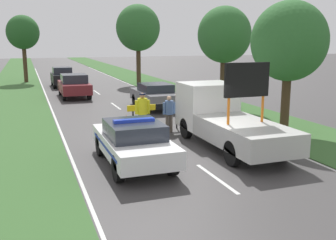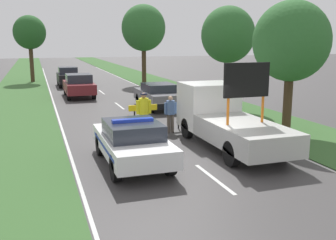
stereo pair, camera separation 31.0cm
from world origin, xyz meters
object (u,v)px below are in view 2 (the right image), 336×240
Objects in this scene: queued_car_sedan_black at (68,77)px; roadside_tree_mid_right at (144,28)px; queued_car_wagon_maroon at (79,85)px; roadside_tree_near_right at (291,42)px; roadside_tree_near_left at (30,33)px; road_barrier at (157,109)px; pedestrian_civilian at (170,111)px; roadside_tree_mid_left at (228,35)px; traffic_cone_centre_front at (128,121)px; work_truck at (224,118)px; traffic_cone_near_police at (197,115)px; queued_car_suv_grey at (158,95)px; police_officer at (144,110)px; police_car at (132,141)px.

queued_car_sedan_black is 0.56× the size of roadside_tree_mid_right.
roadside_tree_near_right is (7.25, -13.88, 3.03)m from queued_car_wagon_maroon.
roadside_tree_near_left reaches higher than queued_car_wagon_maroon.
road_barrier is 0.75m from pedestrian_civilian.
pedestrian_civilian is 5.77m from roadside_tree_near_right.
roadside_tree_near_right is (7.45, -20.72, 3.01)m from queued_car_sedan_black.
roadside_tree_mid_left is 14.14m from roadside_tree_mid_right.
traffic_cone_centre_front is 0.15× the size of queued_car_wagon_maroon.
roadside_tree_mid_left is (7.64, -7.45, 3.36)m from queued_car_wagon_maroon.
queued_car_wagon_maroon is (-3.83, 14.81, -0.23)m from work_truck.
traffic_cone_centre_front is (-2.79, 4.04, -0.75)m from work_truck.
pedestrian_civilian is 19.58m from roadside_tree_mid_right.
roadside_tree_near_left is at bearing 112.09° from roadside_tree_near_right.
traffic_cone_centre_front is 0.11× the size of roadside_tree_mid_left.
traffic_cone_near_police is 0.14× the size of queued_car_suv_grey.
police_officer is 0.46× the size of queued_car_sedan_black.
roadside_tree_near_right is 20.55m from roadside_tree_mid_right.
police_car is at bearing -101.41° from traffic_cone_centre_front.
road_barrier is at bearing -33.38° from traffic_cone_centre_front.
police_car reaches higher than traffic_cone_centre_front.
queued_car_suv_grey is at bearing 65.37° from police_car.
traffic_cone_near_police is at bearing 99.35° from queued_car_suv_grey.
queued_car_sedan_black is at bearing 118.74° from roadside_tree_mid_left.
queued_car_sedan_black reaches higher than queued_car_suv_grey.
traffic_cone_near_police is 0.98× the size of traffic_cone_centre_front.
police_car is 1.14× the size of queued_car_sedan_black.
traffic_cone_centre_front is at bearing -153.31° from roadside_tree_mid_left.
police_car is 1.06× the size of queued_car_wagon_maroon.
roadside_tree_near_right is (5.87, -1.62, 2.79)m from police_officer.
pedestrian_civilian reaches higher than traffic_cone_centre_front.
queued_car_wagon_maroon is (-2.18, 11.52, -0.12)m from road_barrier.
police_officer is 3.88m from traffic_cone_near_police.
roadside_tree_near_right is at bearing -170.63° from police_officer.
roadside_tree_near_left is (-7.72, 21.89, 4.27)m from traffic_cone_near_police.
police_car is at bearing -83.61° from roadside_tree_near_left.
police_officer reaches higher than police_car.
traffic_cone_near_police is (4.63, 5.73, -0.46)m from police_car.
queued_car_sedan_black is 7.86m from roadside_tree_mid_right.
roadside_tree_mid_left reaches higher than police_officer.
pedestrian_civilian is at bearing -66.20° from work_truck.
roadside_tree_mid_right is at bearing 83.62° from traffic_cone_near_police.
roadside_tree_mid_right is at bearing 72.56° from traffic_cone_centre_front.
police_officer is (1.39, 3.73, 0.31)m from police_car.
pedestrian_civilian reaches higher than police_car.
work_truck is 1.53× the size of queued_car_sedan_black.
work_truck is at bearing -164.91° from roadside_tree_near_right.
queued_car_wagon_maroon is 0.69× the size of roadside_tree_near_left.
police_officer is at bearing -105.18° from roadside_tree_mid_right.
police_car is 11.96m from roadside_tree_mid_left.
roadside_tree_mid_left is (3.81, 7.35, 3.13)m from work_truck.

